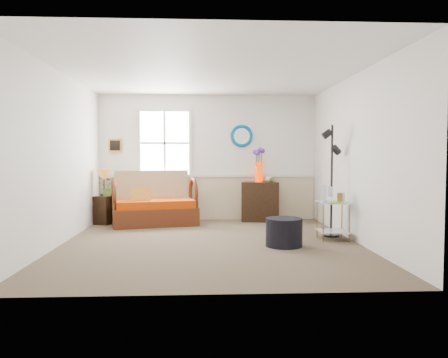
{
  "coord_description": "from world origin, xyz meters",
  "views": [
    {
      "loc": [
        -0.12,
        -6.63,
        1.33
      ],
      "look_at": [
        0.23,
        0.42,
        0.96
      ],
      "focal_mm": 35.0,
      "sensor_mm": 36.0,
      "label": 1
    }
  ],
  "objects_px": {
    "loveseat": "(154,198)",
    "ottoman": "(284,232)",
    "floor_lamp": "(332,181)",
    "cabinet": "(261,201)",
    "lamp_stand": "(104,210)",
    "side_table": "(333,221)"
  },
  "relations": [
    {
      "from": "floor_lamp",
      "to": "lamp_stand",
      "type": "bearing_deg",
      "value": 160.91
    },
    {
      "from": "side_table",
      "to": "floor_lamp",
      "type": "bearing_deg",
      "value": 78.55
    },
    {
      "from": "lamp_stand",
      "to": "floor_lamp",
      "type": "relative_size",
      "value": 0.3
    },
    {
      "from": "lamp_stand",
      "to": "ottoman",
      "type": "distance_m",
      "value": 3.86
    },
    {
      "from": "floor_lamp",
      "to": "cabinet",
      "type": "bearing_deg",
      "value": 119.24
    },
    {
      "from": "cabinet",
      "to": "ottoman",
      "type": "relative_size",
      "value": 1.48
    },
    {
      "from": "loveseat",
      "to": "lamp_stand",
      "type": "distance_m",
      "value": 1.03
    },
    {
      "from": "side_table",
      "to": "ottoman",
      "type": "xyz_separation_m",
      "value": [
        -0.87,
        -0.45,
        -0.1
      ]
    },
    {
      "from": "lamp_stand",
      "to": "floor_lamp",
      "type": "bearing_deg",
      "value": -20.29
    },
    {
      "from": "loveseat",
      "to": "side_table",
      "type": "height_order",
      "value": "loveseat"
    },
    {
      "from": "cabinet",
      "to": "side_table",
      "type": "xyz_separation_m",
      "value": [
        0.88,
        -2.07,
        -0.1
      ]
    },
    {
      "from": "loveseat",
      "to": "lamp_stand",
      "type": "relative_size",
      "value": 2.9
    },
    {
      "from": "loveseat",
      "to": "floor_lamp",
      "type": "relative_size",
      "value": 0.86
    },
    {
      "from": "side_table",
      "to": "ottoman",
      "type": "distance_m",
      "value": 0.98
    },
    {
      "from": "loveseat",
      "to": "floor_lamp",
      "type": "distance_m",
      "value": 3.39
    },
    {
      "from": "ottoman",
      "to": "cabinet",
      "type": "bearing_deg",
      "value": 90.18
    },
    {
      "from": "lamp_stand",
      "to": "ottoman",
      "type": "relative_size",
      "value": 1.02
    },
    {
      "from": "ottoman",
      "to": "lamp_stand",
      "type": "bearing_deg",
      "value": 144.17
    },
    {
      "from": "loveseat",
      "to": "cabinet",
      "type": "distance_m",
      "value": 2.16
    },
    {
      "from": "cabinet",
      "to": "floor_lamp",
      "type": "relative_size",
      "value": 0.43
    },
    {
      "from": "lamp_stand",
      "to": "floor_lamp",
      "type": "xyz_separation_m",
      "value": [
        4.06,
        -1.5,
        0.65
      ]
    },
    {
      "from": "loveseat",
      "to": "ottoman",
      "type": "xyz_separation_m",
      "value": [
        2.13,
        -2.15,
        -0.31
      ]
    }
  ]
}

